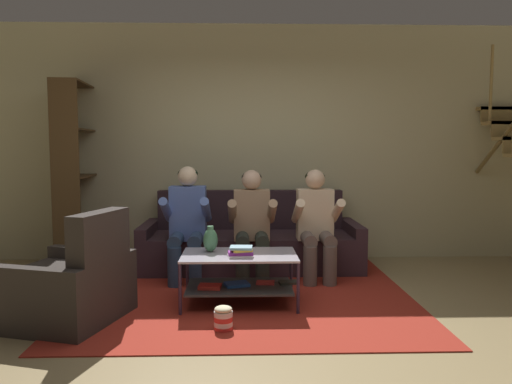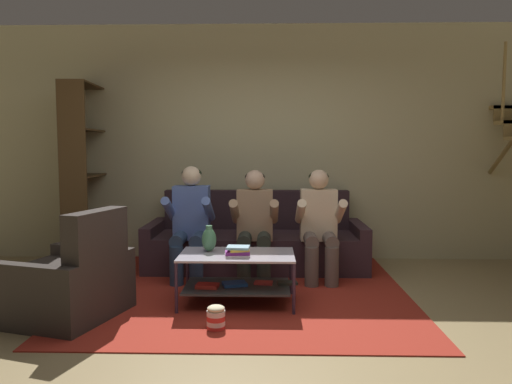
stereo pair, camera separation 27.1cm
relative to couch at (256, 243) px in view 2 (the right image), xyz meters
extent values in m
plane|color=#968158|center=(0.03, -1.92, -0.28)|extent=(16.80, 16.80, 0.00)
cube|color=#C0B98E|center=(0.03, 0.54, 1.17)|extent=(8.40, 0.12, 2.90)
cylinder|color=#A6884B|center=(2.87, 0.19, 1.88)|extent=(0.04, 0.04, 0.90)
cube|color=#36242B|center=(0.00, -0.06, -0.08)|extent=(2.23, 0.92, 0.41)
cube|color=#2D1E25|center=(0.00, 0.31, 0.36)|extent=(2.23, 0.18, 0.47)
cube|color=#36242B|center=(-1.18, -0.06, -0.02)|extent=(0.13, 0.92, 0.53)
cube|color=#36242B|center=(1.18, -0.06, -0.02)|extent=(0.13, 0.92, 0.53)
cylinder|color=navy|center=(-0.78, -0.83, -0.08)|extent=(0.14, 0.14, 0.41)
cylinder|color=navy|center=(-0.58, -0.83, -0.08)|extent=(0.14, 0.14, 0.41)
cylinder|color=navy|center=(-0.78, -0.65, 0.17)|extent=(0.14, 0.42, 0.14)
cylinder|color=navy|center=(-0.58, -0.65, 0.17)|extent=(0.14, 0.42, 0.14)
cube|color=#536CB5|center=(-0.68, -0.44, 0.41)|extent=(0.38, 0.22, 0.58)
cylinder|color=#536CB5|center=(-0.88, -0.62, 0.47)|extent=(0.09, 0.49, 0.31)
cylinder|color=#536CB5|center=(-0.48, -0.62, 0.47)|extent=(0.09, 0.49, 0.31)
sphere|color=beige|center=(-0.68, -0.44, 0.81)|extent=(0.21, 0.21, 0.21)
ellipsoid|color=black|center=(-0.68, -0.42, 0.84)|extent=(0.21, 0.21, 0.13)
cylinder|color=#272C25|center=(-0.10, -0.83, -0.08)|extent=(0.14, 0.14, 0.41)
cylinder|color=#272C25|center=(0.10, -0.83, -0.08)|extent=(0.14, 0.14, 0.41)
cylinder|color=#272C25|center=(-0.10, -0.65, 0.17)|extent=(0.14, 0.42, 0.14)
cylinder|color=#272C25|center=(0.10, -0.65, 0.17)|extent=(0.14, 0.42, 0.14)
cube|color=#A17F61|center=(0.00, -0.44, 0.40)|extent=(0.38, 0.22, 0.54)
cylinder|color=#A17F61|center=(-0.20, -0.62, 0.45)|extent=(0.09, 0.49, 0.31)
cylinder|color=#A17F61|center=(0.20, -0.62, 0.45)|extent=(0.09, 0.49, 0.31)
sphere|color=tan|center=(0.00, -0.44, 0.77)|extent=(0.21, 0.21, 0.21)
ellipsoid|color=black|center=(0.00, -0.42, 0.80)|extent=(0.21, 0.21, 0.13)
cylinder|color=#63554E|center=(0.58, -0.83, -0.08)|extent=(0.14, 0.14, 0.41)
cylinder|color=#63554E|center=(0.78, -0.83, -0.08)|extent=(0.14, 0.14, 0.41)
cylinder|color=#63554E|center=(0.58, -0.65, 0.17)|extent=(0.14, 0.42, 0.14)
cylinder|color=#63554E|center=(0.78, -0.65, 0.17)|extent=(0.14, 0.42, 0.14)
cube|color=beige|center=(0.68, -0.44, 0.40)|extent=(0.38, 0.22, 0.54)
cylinder|color=beige|center=(0.48, -0.62, 0.45)|extent=(0.09, 0.49, 0.31)
cylinder|color=beige|center=(0.88, -0.62, 0.45)|extent=(0.09, 0.49, 0.31)
sphere|color=beige|center=(0.68, -0.44, 0.77)|extent=(0.21, 0.21, 0.21)
ellipsoid|color=black|center=(0.68, -0.42, 0.80)|extent=(0.21, 0.21, 0.13)
cube|color=#BBB3BF|center=(-0.13, -1.40, 0.17)|extent=(1.01, 0.61, 0.02)
cube|color=#373C3C|center=(-0.13, -1.40, -0.12)|extent=(0.93, 0.56, 0.02)
cylinder|color=#35273B|center=(-0.62, -1.68, -0.05)|extent=(0.03, 0.03, 0.46)
cylinder|color=#35273B|center=(0.36, -1.68, -0.05)|extent=(0.03, 0.03, 0.46)
cylinder|color=#35273B|center=(-0.62, -1.11, -0.05)|extent=(0.03, 0.03, 0.46)
cylinder|color=#35273B|center=(0.36, -1.11, -0.05)|extent=(0.03, 0.03, 0.46)
cube|color=red|center=(-0.39, -1.47, -0.10)|extent=(0.21, 0.16, 0.03)
cube|color=#2558B4|center=(-0.15, -1.39, -0.10)|extent=(0.24, 0.21, 0.03)
cube|color=#C83A37|center=(0.10, -1.33, -0.10)|extent=(0.17, 0.13, 0.02)
cube|color=#292F28|center=(0.32, -1.34, -0.10)|extent=(0.19, 0.13, 0.02)
cube|color=maroon|center=(-0.07, -0.83, -0.28)|extent=(3.06, 3.33, 0.01)
cube|color=#8E4D51|center=(-0.07, -0.83, -0.27)|extent=(1.68, 1.83, 0.00)
ellipsoid|color=#457B53|center=(-0.39, -1.30, 0.28)|extent=(0.13, 0.13, 0.21)
cylinder|color=#457B53|center=(-0.39, -1.30, 0.39)|extent=(0.06, 0.06, 0.05)
cube|color=silver|center=(-0.12, -1.51, 0.18)|extent=(0.23, 0.19, 0.02)
cube|color=#8A2993|center=(-0.12, -1.50, 0.21)|extent=(0.22, 0.14, 0.03)
cube|color=gold|center=(-0.11, -1.49, 0.23)|extent=(0.19, 0.18, 0.02)
cube|color=#79A2B3|center=(-0.12, -1.49, 0.25)|extent=(0.20, 0.16, 0.02)
cube|color=#48331B|center=(-2.00, -0.35, 0.78)|extent=(0.30, 0.04, 2.13)
cube|color=#48331B|center=(-2.06, 0.62, 0.78)|extent=(0.30, 0.04, 2.13)
cube|color=#48331B|center=(-2.17, 0.13, 0.78)|extent=(0.08, 1.00, 2.13)
cube|color=#48331B|center=(-2.03, 0.14, -0.27)|extent=(0.36, 0.97, 0.02)
cube|color=#48331B|center=(-2.03, 0.14, 0.25)|extent=(0.36, 0.97, 0.02)
cube|color=#48331B|center=(-2.03, 0.14, 0.78)|extent=(0.36, 0.97, 0.02)
cube|color=#48331B|center=(-2.03, 0.14, 1.32)|extent=(0.36, 0.97, 0.02)
cube|color=#48331B|center=(-2.03, 0.14, 1.84)|extent=(0.36, 0.97, 0.02)
cube|color=gold|center=(-1.99, -0.31, -0.06)|extent=(0.24, 0.06, 0.40)
cube|color=silver|center=(-2.01, -0.26, -0.05)|extent=(0.28, 0.06, 0.43)
cube|color=#3060B3|center=(-2.01, -0.20, -0.08)|extent=(0.28, 0.06, 0.35)
cube|color=#358954|center=(-1.98, -0.15, -0.12)|extent=(0.21, 0.05, 0.29)
cube|color=red|center=(-2.00, -0.10, -0.07)|extent=(0.23, 0.05, 0.37)
cube|color=orange|center=(-2.00, -0.06, -0.12)|extent=(0.23, 0.04, 0.29)
cube|color=#365DAB|center=(-2.00, -0.01, -0.08)|extent=(0.23, 0.07, 0.36)
cube|color=#976D52|center=(-2.02, 0.05, -0.08)|extent=(0.26, 0.07, 0.36)
cube|color=red|center=(-2.00, 0.10, -0.07)|extent=(0.21, 0.06, 0.38)
cube|color=silver|center=(-2.00, 0.16, -0.12)|extent=(0.21, 0.06, 0.28)
cube|color=purple|center=(-2.00, 0.20, -0.11)|extent=(0.20, 0.04, 0.31)
cube|color=gold|center=(-2.00, 0.24, -0.11)|extent=(0.20, 0.04, 0.31)
cube|color=#2F2824|center=(-1.53, -1.78, -0.07)|extent=(0.96, 0.85, 0.42)
cube|color=#2F2824|center=(-1.22, -1.87, 0.38)|extent=(0.34, 0.66, 0.47)
cube|color=#2F2824|center=(-1.42, -1.42, -0.02)|extent=(0.81, 0.34, 0.52)
cube|color=#2F2824|center=(-1.64, -2.14, -0.02)|extent=(0.81, 0.34, 0.52)
cylinder|color=red|center=(-0.25, -2.04, -0.26)|extent=(0.14, 0.14, 0.04)
cylinder|color=white|center=(-0.25, -2.04, -0.23)|extent=(0.14, 0.14, 0.04)
cylinder|color=red|center=(-0.25, -2.04, -0.19)|extent=(0.14, 0.14, 0.04)
cylinder|color=white|center=(-0.25, -2.04, -0.15)|extent=(0.14, 0.14, 0.04)
ellipsoid|color=beige|center=(-0.25, -2.04, -0.11)|extent=(0.14, 0.14, 0.05)
camera|label=1|loc=(-0.12, -5.74, 1.11)|focal=35.00mm
camera|label=2|loc=(0.15, -5.74, 1.11)|focal=35.00mm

